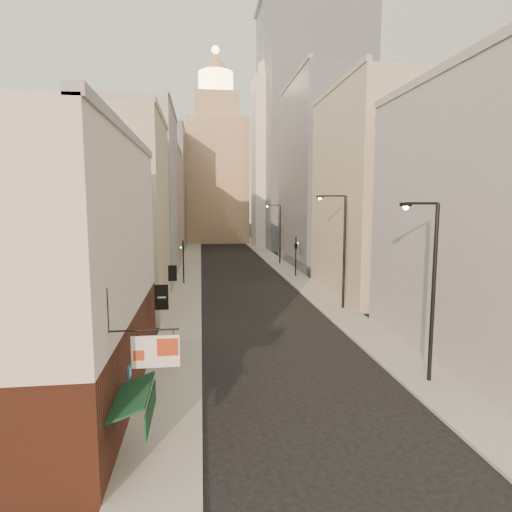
# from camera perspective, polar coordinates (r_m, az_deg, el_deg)

# --- Properties ---
(ground) EXTENTS (360.00, 360.00, 0.00)m
(ground) POSITION_cam_1_polar(r_m,az_deg,el_deg) (15.20, 15.24, -29.96)
(ground) COLOR black
(ground) RESTS_ON ground
(sidewalk_left) EXTENTS (3.00, 140.00, 0.15)m
(sidewalk_left) POSITION_cam_1_polar(r_m,az_deg,el_deg) (66.77, -8.63, -0.80)
(sidewalk_left) COLOR gray
(sidewalk_left) RESTS_ON ground
(sidewalk_right) EXTENTS (3.00, 140.00, 0.15)m
(sidewalk_right) POSITION_cam_1_polar(r_m,az_deg,el_deg) (67.72, 2.43, -0.61)
(sidewalk_right) COLOR gray
(sidewalk_right) RESTS_ON ground
(near_building_left) EXTENTS (8.30, 23.04, 12.30)m
(near_building_left) POSITION_cam_1_polar(r_m,az_deg,el_deg) (21.25, -23.85, -1.87)
(near_building_left) COLOR #50271A
(near_building_left) RESTS_ON ground
(left_bldg_beige) EXTENTS (8.00, 12.00, 16.00)m
(left_bldg_beige) POSITION_cam_1_polar(r_m,az_deg,el_deg) (37.82, -18.20, 5.04)
(left_bldg_beige) COLOR #B1A58B
(left_bldg_beige) RESTS_ON ground
(left_bldg_grey) EXTENTS (8.00, 16.00, 20.00)m
(left_bldg_grey) POSITION_cam_1_polar(r_m,az_deg,el_deg) (53.61, -15.07, 7.78)
(left_bldg_grey) COLOR #96979B
(left_bldg_grey) RESTS_ON ground
(left_bldg_tan) EXTENTS (8.00, 18.00, 17.00)m
(left_bldg_tan) POSITION_cam_1_polar(r_m,az_deg,el_deg) (71.49, -13.11, 6.39)
(left_bldg_tan) COLOR tan
(left_bldg_tan) RESTS_ON ground
(left_bldg_wingrid) EXTENTS (8.00, 20.00, 24.00)m
(left_bldg_wingrid) POSITION_cam_1_polar(r_m,az_deg,el_deg) (91.46, -11.92, 8.72)
(left_bldg_wingrid) COLOR gray
(left_bldg_wingrid) RESTS_ON ground
(right_bldg_grey) EXTENTS (8.00, 16.00, 16.00)m
(right_bldg_grey) POSITION_cam_1_polar(r_m,az_deg,el_deg) (28.69, 28.89, 3.99)
(right_bldg_grey) COLOR #96979B
(right_bldg_grey) RESTS_ON ground
(right_bldg_beige) EXTENTS (8.00, 16.00, 20.00)m
(right_bldg_beige) POSITION_cam_1_polar(r_m,az_deg,el_deg) (44.49, 15.17, 7.97)
(right_bldg_beige) COLOR #B1A58B
(right_bldg_beige) RESTS_ON ground
(right_bldg_wingrid) EXTENTS (8.00, 20.00, 26.00)m
(right_bldg_wingrid) POSITION_cam_1_polar(r_m,az_deg,el_deg) (63.56, 8.25, 10.50)
(right_bldg_wingrid) COLOR gray
(right_bldg_wingrid) RESTS_ON ground
(highrise) EXTENTS (21.00, 23.00, 51.20)m
(highrise) POSITION_cam_1_polar(r_m,az_deg,el_deg) (93.52, 7.29, 17.19)
(highrise) COLOR gray
(highrise) RESTS_ON ground
(clock_tower) EXTENTS (14.00, 14.00, 44.90)m
(clock_tower) POSITION_cam_1_polar(r_m,az_deg,el_deg) (103.57, -5.26, 11.75)
(clock_tower) COLOR tan
(clock_tower) RESTS_ON ground
(white_tower) EXTENTS (8.00, 8.00, 41.50)m
(white_tower) POSITION_cam_1_polar(r_m,az_deg,el_deg) (90.88, 2.21, 13.05)
(white_tower) COLOR silver
(white_tower) RESTS_ON ground
(streetlamp_near) EXTENTS (2.33, 0.87, 9.15)m
(streetlamp_near) POSITION_cam_1_polar(r_m,az_deg,el_deg) (22.76, 22.22, -3.26)
(streetlamp_near) COLOR black
(streetlamp_near) RESTS_ON ground
(streetlamp_mid) EXTENTS (2.56, 0.50, 9.77)m
(streetlamp_mid) POSITION_cam_1_polar(r_m,az_deg,el_deg) (36.88, 11.32, 1.44)
(streetlamp_mid) COLOR black
(streetlamp_mid) RESTS_ON ground
(streetlamp_far) EXTENTS (2.28, 0.77, 8.88)m
(streetlamp_far) POSITION_cam_1_polar(r_m,az_deg,el_deg) (63.87, 3.02, 3.43)
(streetlamp_far) COLOR black
(streetlamp_far) RESTS_ON ground
(traffic_light_left) EXTENTS (0.55, 0.44, 5.00)m
(traffic_light_left) POSITION_cam_1_polar(r_m,az_deg,el_deg) (48.32, -9.68, 0.34)
(traffic_light_left) COLOR black
(traffic_light_left) RESTS_ON ground
(traffic_light_right) EXTENTS (0.77, 0.77, 5.00)m
(traffic_light_right) POSITION_cam_1_polar(r_m,az_deg,el_deg) (52.90, 5.34, 1.37)
(traffic_light_right) COLOR black
(traffic_light_right) RESTS_ON ground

